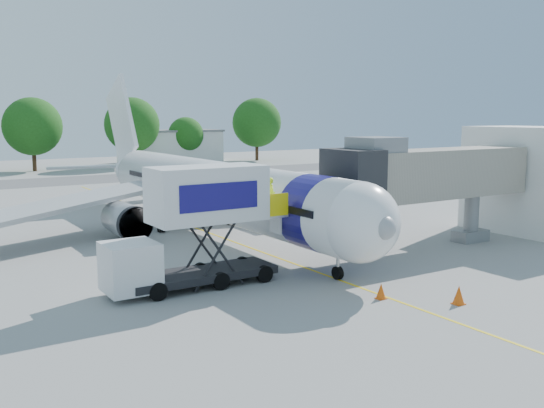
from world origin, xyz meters
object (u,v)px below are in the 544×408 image
catering_hiloader (194,228)px  jet_bridge (421,176)px  aircraft (208,189)px  ground_tug (431,315)px

catering_hiloader → jet_bridge: bearing=0.0°
aircraft → catering_hiloader: 12.77m
jet_bridge → catering_hiloader: bearing=-180.0°
jet_bridge → ground_tug: size_ratio=3.47×
jet_bridge → catering_hiloader: jet_bridge is taller
jet_bridge → catering_hiloader: size_ratio=1.63×
catering_hiloader → ground_tug: (4.41, -10.08, -2.01)m
aircraft → jet_bridge: size_ratio=2.71×
aircraft → ground_tug: 21.40m
catering_hiloader → ground_tug: 11.18m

